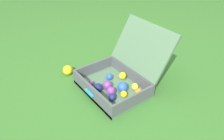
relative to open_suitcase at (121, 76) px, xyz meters
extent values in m
plane|color=#336B28|center=(0.05, -0.13, -0.11)|extent=(16.00, 16.00, 0.00)
cube|color=#4C7051|center=(-0.01, -0.08, -0.10)|extent=(0.55, 0.41, 0.03)
cube|color=#4C5156|center=(-0.27, -0.08, -0.04)|extent=(0.02, 0.41, 0.13)
cube|color=#4C5156|center=(0.26, -0.08, -0.04)|extent=(0.02, 0.41, 0.13)
cube|color=#4C5156|center=(-0.01, -0.27, -0.04)|extent=(0.51, 0.02, 0.13)
cube|color=#4C5156|center=(-0.01, 0.11, -0.04)|extent=(0.51, 0.02, 0.13)
cube|color=#4C7051|center=(-0.01, 0.23, 0.19)|extent=(0.55, 0.23, 0.36)
cube|color=teal|center=(-0.01, -0.30, -0.04)|extent=(0.11, 0.02, 0.02)
sphere|color=navy|center=(-0.03, -0.20, -0.05)|extent=(0.07, 0.07, 0.07)
sphere|color=blue|center=(-0.11, -0.03, -0.05)|extent=(0.06, 0.06, 0.06)
sphere|color=purple|center=(-0.02, -0.12, -0.05)|extent=(0.07, 0.07, 0.07)
sphere|color=navy|center=(0.12, -0.17, -0.05)|extent=(0.06, 0.06, 0.06)
sphere|color=#CCDB38|center=(0.12, 0.05, -0.05)|extent=(0.06, 0.06, 0.06)
sphere|color=yellow|center=(0.14, -0.08, -0.06)|extent=(0.05, 0.05, 0.05)
sphere|color=blue|center=(0.08, -0.04, -0.04)|extent=(0.08, 0.08, 0.08)
sphere|color=purple|center=(-0.13, -0.21, -0.06)|extent=(0.04, 0.04, 0.04)
sphere|color=orange|center=(0.19, 0.03, -0.05)|extent=(0.06, 0.06, 0.06)
sphere|color=purple|center=(0.06, -0.14, -0.05)|extent=(0.07, 0.07, 0.07)
sphere|color=yellow|center=(-0.05, 0.06, -0.05)|extent=(0.06, 0.06, 0.06)
sphere|color=yellow|center=(-0.42, -0.27, -0.06)|extent=(0.09, 0.09, 0.09)
camera|label=1|loc=(1.11, -0.91, 1.02)|focal=34.80mm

